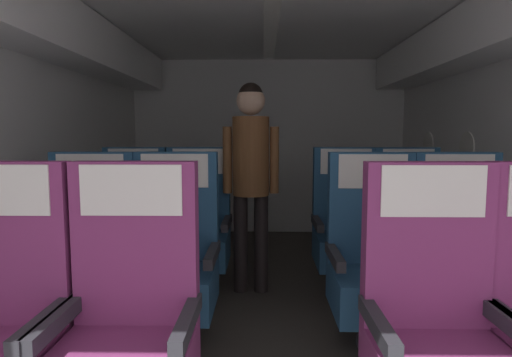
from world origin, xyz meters
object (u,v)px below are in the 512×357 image
(seat_b_left_window, at_px, (87,265))
(seat_c_right_window, at_px, (347,231))
(seat_c_left_aisle, at_px, (197,231))
(seat_b_right_aisle, at_px, (462,267))
(seat_b_right_window, at_px, (374,267))
(seat_a_left_aisle, at_px, (128,334))
(seat_c_left_window, at_px, (132,231))
(seat_a_right_window, at_px, (437,338))
(seat_c_right_aisle, at_px, (410,232))
(seat_b_left_aisle, at_px, (173,264))
(flight_attendant, at_px, (251,165))

(seat_b_left_window, distance_m, seat_c_right_window, 1.90)
(seat_c_right_window, bearing_deg, seat_b_left_window, -151.85)
(seat_c_left_aisle, bearing_deg, seat_b_right_aisle, -28.11)
(seat_b_right_aisle, height_order, seat_b_right_window, same)
(seat_a_left_aisle, relative_size, seat_b_right_aisle, 1.00)
(seat_a_left_aisle, height_order, seat_b_right_window, same)
(seat_c_left_aisle, bearing_deg, seat_c_left_window, -179.27)
(seat_a_left_aisle, distance_m, seat_c_right_window, 2.12)
(seat_a_left_aisle, height_order, seat_b_right_aisle, same)
(seat_a_right_window, bearing_deg, seat_a_left_aisle, 179.55)
(seat_a_left_aisle, relative_size, seat_a_right_window, 1.00)
(seat_b_right_window, distance_m, seat_c_right_aisle, 1.02)
(seat_c_left_window, height_order, seat_c_right_aisle, same)
(seat_a_right_window, bearing_deg, seat_c_right_window, 90.00)
(seat_a_right_window, bearing_deg, seat_b_right_aisle, 60.87)
(seat_a_left_aisle, relative_size, seat_c_right_window, 1.00)
(seat_a_right_window, distance_m, seat_b_right_aisle, 1.01)
(seat_b_left_window, bearing_deg, seat_b_right_window, -0.11)
(seat_b_right_aisle, bearing_deg, seat_c_right_aisle, 90.44)
(seat_c_right_aisle, relative_size, seat_c_right_window, 1.00)
(seat_b_left_aisle, bearing_deg, seat_b_left_window, -177.34)
(seat_a_right_window, bearing_deg, seat_c_left_aisle, 123.50)
(seat_a_left_aisle, xyz_separation_m, seat_a_right_window, (1.17, -0.01, 0.00))
(seat_c_left_window, relative_size, seat_c_right_aisle, 1.00)
(seat_a_left_aisle, distance_m, seat_c_left_window, 1.83)
(seat_b_left_window, distance_m, seat_b_right_window, 1.66)
(seat_a_right_window, distance_m, seat_b_right_window, 0.87)
(seat_a_left_aisle, xyz_separation_m, seat_c_right_window, (1.17, 1.76, 0.00))
(seat_b_right_aisle, relative_size, seat_c_left_aisle, 1.00)
(seat_b_left_window, bearing_deg, seat_c_left_window, 90.59)
(seat_b_left_aisle, relative_size, seat_b_right_aisle, 1.00)
(seat_c_right_aisle, bearing_deg, seat_b_left_aisle, -152.68)
(seat_b_right_aisle, relative_size, seat_c_right_aisle, 1.00)
(seat_c_right_aisle, bearing_deg, seat_b_left_window, -157.77)
(seat_b_right_window, bearing_deg, seat_c_right_aisle, 60.67)
(seat_b_right_window, relative_size, seat_c_right_aisle, 1.00)
(seat_c_left_window, bearing_deg, seat_b_left_window, -89.41)
(seat_a_right_window, xyz_separation_m, seat_c_right_window, (0.00, 1.77, 0.00))
(seat_b_right_window, relative_size, seat_c_right_window, 1.00)
(seat_b_left_window, relative_size, flight_attendant, 0.70)
(seat_c_right_window, bearing_deg, seat_c_left_aisle, -179.87)
(seat_b_left_window, xyz_separation_m, seat_b_left_aisle, (0.50, 0.02, 0.00))
(seat_c_left_window, distance_m, seat_c_right_window, 1.68)
(flight_attendant, bearing_deg, seat_c_right_aisle, 20.50)
(seat_b_left_window, height_order, seat_b_right_aisle, same)
(seat_a_right_window, height_order, seat_b_left_aisle, same)
(seat_a_right_window, bearing_deg, flight_attendant, 113.09)
(flight_attendant, bearing_deg, seat_c_right_window, 21.69)
(seat_b_left_window, xyz_separation_m, seat_c_right_window, (1.68, 0.90, 0.00))
(seat_a_right_window, distance_m, flight_attendant, 1.98)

